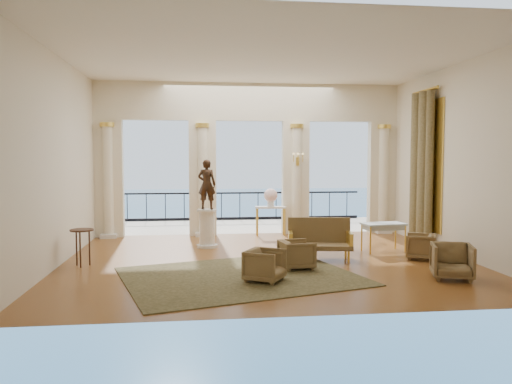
{
  "coord_description": "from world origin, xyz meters",
  "views": [
    {
      "loc": [
        -1.52,
        -11.01,
        2.32
      ],
      "look_at": [
        -0.18,
        0.6,
        1.51
      ],
      "focal_mm": 35.0,
      "sensor_mm": 36.0,
      "label": 1
    }
  ],
  "objects": [
    {
      "name": "armchair_c",
      "position": [
        3.5,
        -0.27,
        0.32
      ],
      "size": [
        0.8,
        0.82,
        0.64
      ],
      "primitive_type": "imported",
      "rotation": [
        0.0,
        0.0,
        -2.03
      ],
      "color": "#3F321B",
      "rests_on": "ground"
    },
    {
      "name": "room_walls",
      "position": [
        0.0,
        -1.12,
        2.88
      ],
      "size": [
        9.0,
        9.0,
        9.0
      ],
      "color": "beige",
      "rests_on": "ground"
    },
    {
      "name": "arcade",
      "position": [
        -0.0,
        3.82,
        2.58
      ],
      "size": [
        9.0,
        0.56,
        4.5
      ],
      "color": "#F2E8C3",
      "rests_on": "ground"
    },
    {
      "name": "statue",
      "position": [
        -1.31,
        1.8,
        1.63
      ],
      "size": [
        0.53,
        0.42,
        1.28
      ],
      "primitive_type": "imported",
      "rotation": [
        0.0,
        0.0,
        2.87
      ],
      "color": "#302015",
      "rests_on": "pedestal"
    },
    {
      "name": "headland",
      "position": [
        -30.0,
        70.0,
        -3.0
      ],
      "size": [
        22.0,
        18.0,
        6.0
      ],
      "primitive_type": "cube",
      "color": "black",
      "rests_on": "sea"
    },
    {
      "name": "window_frame",
      "position": [
        4.47,
        1.5,
        2.1
      ],
      "size": [
        0.04,
        1.6,
        3.4
      ],
      "primitive_type": "cube",
      "color": "#ECC34D",
      "rests_on": "room_walls"
    },
    {
      "name": "armchair_a",
      "position": [
        -0.3,
        -1.9,
        0.34
      ],
      "size": [
        0.86,
        0.87,
        0.67
      ],
      "primitive_type": "imported",
      "rotation": [
        0.0,
        0.0,
        1.04
      ],
      "color": "#3F321B",
      "rests_on": "ground"
    },
    {
      "name": "terrace",
      "position": [
        0.0,
        5.8,
        -0.05
      ],
      "size": [
        10.0,
        3.6,
        0.1
      ],
      "primitive_type": "cube",
      "color": "beige",
      "rests_on": "ground"
    },
    {
      "name": "armchair_d",
      "position": [
        0.5,
        -0.93,
        0.33
      ],
      "size": [
        0.7,
        0.73,
        0.67
      ],
      "primitive_type": "imported",
      "rotation": [
        0.0,
        0.0,
        1.72
      ],
      "color": "#3F321B",
      "rests_on": "ground"
    },
    {
      "name": "armchair_b",
      "position": [
        3.28,
        -2.11,
        0.38
      ],
      "size": [
        0.91,
        0.89,
        0.75
      ],
      "primitive_type": "imported",
      "rotation": [
        0.0,
        0.0,
        -0.34
      ],
      "color": "#3F321B",
      "rests_on": "ground"
    },
    {
      "name": "console_table",
      "position": [
        0.6,
        3.55,
        0.72
      ],
      "size": [
        0.95,
        0.46,
        0.87
      ],
      "rotation": [
        0.0,
        0.0,
        -0.12
      ],
      "color": "silver",
      "rests_on": "ground"
    },
    {
      "name": "floor",
      "position": [
        0.0,
        0.0,
        0.0
      ],
      "size": [
        9.0,
        9.0,
        0.0
      ],
      "primitive_type": "plane",
      "color": "#4F2411",
      "rests_on": "ground"
    },
    {
      "name": "palm_tree",
      "position": [
        2.0,
        6.6,
        4.09
      ],
      "size": [
        2.0,
        2.0,
        4.5
      ],
      "color": "#4C3823",
      "rests_on": "terrace"
    },
    {
      "name": "sea",
      "position": [
        0.0,
        60.0,
        -6.0
      ],
      "size": [
        160.0,
        160.0,
        0.0
      ],
      "primitive_type": "plane",
      "color": "#1F609A",
      "rests_on": "ground"
    },
    {
      "name": "game_table",
      "position": [
        3.0,
        0.73,
        0.63
      ],
      "size": [
        1.09,
        0.69,
        0.7
      ],
      "rotation": [
        0.0,
        0.0,
        0.13
      ],
      "color": "#97B4BF",
      "rests_on": "ground"
    },
    {
      "name": "balustrade",
      "position": [
        0.0,
        7.4,
        0.41
      ],
      "size": [
        9.0,
        0.06,
        1.03
      ],
      "color": "black",
      "rests_on": "terrace"
    },
    {
      "name": "settee",
      "position": [
        1.2,
        -0.04,
        0.47
      ],
      "size": [
        1.5,
        0.82,
        0.94
      ],
      "rotation": [
        0.0,
        0.0,
        -0.15
      ],
      "color": "#3F321B",
      "rests_on": "ground"
    },
    {
      "name": "curtain",
      "position": [
        4.28,
        1.5,
        2.02
      ],
      "size": [
        0.33,
        1.4,
        4.09
      ],
      "color": "brown",
      "rests_on": "ground"
    },
    {
      "name": "side_table",
      "position": [
        -4.0,
        -0.14,
        0.68
      ],
      "size": [
        0.49,
        0.49,
        0.79
      ],
      "color": "black",
      "rests_on": "ground"
    },
    {
      "name": "pedestal",
      "position": [
        -1.31,
        1.8,
        0.48
      ],
      "size": [
        0.54,
        0.54,
        0.99
      ],
      "color": "silver",
      "rests_on": "ground"
    },
    {
      "name": "urn",
      "position": [
        0.6,
        3.55,
        1.17
      ],
      "size": [
        0.4,
        0.4,
        0.53
      ],
      "color": "white",
      "rests_on": "console_table"
    },
    {
      "name": "rug",
      "position": [
        -0.73,
        -1.47,
        0.01
      ],
      "size": [
        5.11,
        4.46,
        0.02
      ],
      "primitive_type": "cube",
      "rotation": [
        0.0,
        0.0,
        0.28
      ],
      "color": "#303219",
      "rests_on": "ground"
    },
    {
      "name": "wall_sconce",
      "position": [
        1.4,
        3.51,
        2.23
      ],
      "size": [
        0.3,
        0.11,
        0.33
      ],
      "color": "#ECC34D",
      "rests_on": "arcade"
    }
  ]
}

